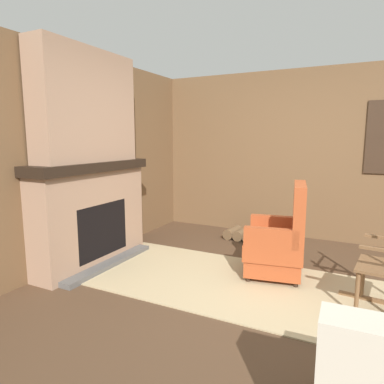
# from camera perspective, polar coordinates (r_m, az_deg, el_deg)

# --- Properties ---
(ground_plane) EXTENTS (14.00, 14.00, 0.00)m
(ground_plane) POSITION_cam_1_polar(r_m,az_deg,el_deg) (3.54, 11.69, -16.96)
(ground_plane) COLOR #4C3523
(wood_panel_wall_left) EXTENTS (0.06, 5.24, 2.56)m
(wood_panel_wall_left) POSITION_cam_1_polar(r_m,az_deg,el_deg) (4.41, -18.81, 5.17)
(wood_panel_wall_left) COLOR brown
(wood_panel_wall_left) RESTS_ON ground
(wood_panel_wall_back) EXTENTS (5.24, 0.09, 2.56)m
(wood_panel_wall_back) POSITION_cam_1_polar(r_m,az_deg,el_deg) (5.49, 18.95, 5.91)
(wood_panel_wall_back) COLOR brown
(wood_panel_wall_back) RESTS_ON ground
(fireplace_hearth) EXTENTS (0.57, 1.70, 1.26)m
(fireplace_hearth) POSITION_cam_1_polar(r_m,az_deg,el_deg) (4.34, -16.29, -3.52)
(fireplace_hearth) COLOR #9E7A60
(fireplace_hearth) RESTS_ON ground
(chimney_breast) EXTENTS (0.32, 1.41, 1.28)m
(chimney_breast) POSITION_cam_1_polar(r_m,az_deg,el_deg) (4.27, -17.18, 13.45)
(chimney_breast) COLOR #9E7A60
(chimney_breast) RESTS_ON fireplace_hearth
(area_rug) EXTENTS (3.33, 1.52, 0.01)m
(area_rug) POSITION_cam_1_polar(r_m,az_deg,el_deg) (3.80, 6.72, -14.79)
(area_rug) COLOR tan
(area_rug) RESTS_ON ground
(armchair) EXTENTS (0.73, 0.78, 1.06)m
(armchair) POSITION_cam_1_polar(r_m,az_deg,el_deg) (3.97, 14.29, -8.29)
(armchair) COLOR #A84723
(armchair) RESTS_ON ground
(firewood_stack) EXTENTS (0.52, 0.42, 0.16)m
(firewood_stack) POSITION_cam_1_polar(r_m,az_deg,el_deg) (5.35, 8.35, -6.91)
(firewood_stack) COLOR brown
(firewood_stack) RESTS_ON ground
(oil_lamp_vase) EXTENTS (0.09, 0.09, 0.26)m
(oil_lamp_vase) POSITION_cam_1_polar(r_m,az_deg,el_deg) (3.93, -22.33, 5.58)
(oil_lamp_vase) COLOR #99B29E
(oil_lamp_vase) RESTS_ON fireplace_hearth
(storage_case) EXTENTS (0.14, 0.26, 0.15)m
(storage_case) POSITION_cam_1_polar(r_m,az_deg,el_deg) (4.68, -12.70, 6.22)
(storage_case) COLOR gray
(storage_case) RESTS_ON fireplace_hearth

